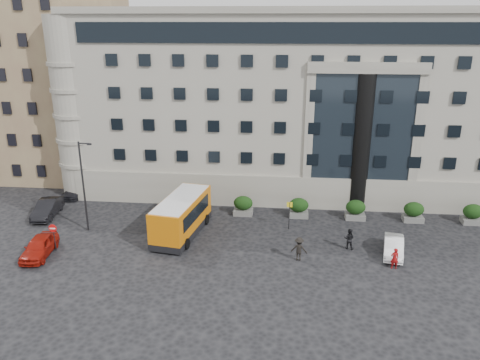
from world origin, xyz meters
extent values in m
plane|color=black|center=(0.00, 0.00, 0.00)|extent=(120.00, 120.00, 0.00)
cube|color=#9B9889|center=(6.00, 22.00, 9.00)|extent=(44.00, 24.00, 18.00)
cylinder|color=black|center=(12.00, 10.30, 6.50)|extent=(1.80, 1.80, 13.00)
cube|color=#81634B|center=(-24.00, 20.00, 10.00)|extent=(14.00, 14.00, 20.00)
cube|color=#82664C|center=(-27.00, 38.00, 11.00)|extent=(13.00, 13.00, 22.00)
cube|color=#5C5C59|center=(-4.00, 7.80, 0.25)|extent=(1.80, 1.20, 0.50)
ellipsoid|color=black|center=(-4.00, 7.80, 1.17)|extent=(1.80, 1.26, 1.34)
cube|color=#5C5C59|center=(1.20, 7.80, 0.25)|extent=(1.80, 1.20, 0.50)
ellipsoid|color=black|center=(1.20, 7.80, 1.17)|extent=(1.80, 1.26, 1.34)
cube|color=#5C5C59|center=(6.40, 7.80, 0.25)|extent=(1.80, 1.20, 0.50)
ellipsoid|color=black|center=(6.40, 7.80, 1.17)|extent=(1.80, 1.26, 1.34)
cube|color=#5C5C59|center=(11.60, 7.80, 0.25)|extent=(1.80, 1.20, 0.50)
ellipsoid|color=black|center=(11.60, 7.80, 1.17)|extent=(1.80, 1.26, 1.34)
cube|color=#5C5C59|center=(16.80, 7.80, 0.25)|extent=(1.80, 1.20, 0.50)
ellipsoid|color=black|center=(16.80, 7.80, 1.17)|extent=(1.80, 1.26, 1.34)
cube|color=#5C5C59|center=(22.00, 7.80, 0.25)|extent=(1.80, 1.20, 0.50)
ellipsoid|color=black|center=(22.00, 7.80, 1.17)|extent=(1.80, 1.26, 1.34)
cylinder|color=#262628|center=(-12.00, 3.00, 4.00)|extent=(0.16, 0.16, 8.00)
cylinder|color=#262628|center=(-11.55, 3.00, 7.85)|extent=(0.90, 0.12, 0.12)
cube|color=black|center=(-11.10, 3.00, 7.80)|extent=(0.35, 0.18, 0.14)
cylinder|color=#262628|center=(5.50, 5.00, 1.25)|extent=(0.08, 0.08, 2.50)
cube|color=yellow|center=(5.50, 5.00, 2.30)|extent=(0.50, 0.06, 0.45)
cylinder|color=#262628|center=(-13.00, -1.00, 1.10)|extent=(0.08, 0.08, 2.20)
cylinder|color=red|center=(-13.00, -1.06, 2.00)|extent=(0.64, 0.05, 0.64)
cube|color=white|center=(-13.00, -1.10, 2.00)|extent=(0.45, 0.04, 0.10)
cube|color=#C76709|center=(-3.62, 3.03, 1.90)|extent=(3.87, 8.15, 2.69)
cube|color=black|center=(-3.62, 3.03, 0.45)|extent=(3.92, 8.20, 0.55)
cube|color=black|center=(-3.62, 3.03, 2.18)|extent=(3.66, 6.46, 1.17)
cube|color=silver|center=(-3.62, 3.03, 3.19)|extent=(3.68, 7.74, 0.18)
cylinder|color=black|center=(-5.34, 0.77, 0.45)|extent=(0.42, 0.93, 0.90)
cylinder|color=black|center=(-2.68, 0.35, 0.45)|extent=(0.42, 0.93, 0.90)
cylinder|color=black|center=(-4.56, 5.72, 0.45)|extent=(0.42, 0.93, 0.90)
cylinder|color=black|center=(-1.90, 5.30, 0.45)|extent=(0.42, 0.93, 0.90)
cube|color=maroon|center=(-14.83, 18.02, 1.48)|extent=(2.54, 3.64, 2.39)
cube|color=maroon|center=(-14.58, 15.55, 1.10)|extent=(2.25, 1.73, 1.62)
cube|color=black|center=(-14.51, 14.88, 1.43)|extent=(1.82, 0.30, 0.76)
cylinder|color=black|center=(-15.63, 15.54, 0.40)|extent=(0.33, 0.82, 0.80)
cylinder|color=black|center=(-13.54, 15.75, 0.40)|extent=(0.33, 0.82, 0.80)
cylinder|color=black|center=(-15.95, 18.67, 0.40)|extent=(0.33, 0.82, 0.80)
cylinder|color=black|center=(-13.86, 18.89, 0.40)|extent=(0.33, 0.82, 0.80)
imported|color=maroon|center=(-13.86, -1.86, 0.76)|extent=(2.21, 4.62, 1.52)
imported|color=black|center=(-17.00, 5.63, 0.78)|extent=(2.22, 4.90, 1.56)
imported|color=black|center=(-16.64, 11.18, 0.63)|extent=(1.94, 4.40, 1.25)
imported|color=black|center=(-17.00, 16.00, 0.75)|extent=(2.64, 5.45, 1.49)
imported|color=white|center=(13.65, 1.00, 0.68)|extent=(2.21, 4.30, 1.35)
imported|color=maroon|center=(13.24, -1.24, 0.83)|extent=(0.63, 0.43, 1.66)
imported|color=black|center=(10.29, 1.68, 0.86)|extent=(0.99, 0.87, 1.73)
imported|color=black|center=(6.25, -0.62, 0.95)|extent=(1.32, 0.88, 1.89)
camera|label=1|loc=(4.89, -32.87, 17.46)|focal=35.00mm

